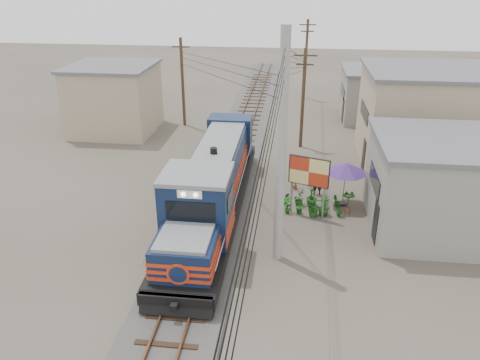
# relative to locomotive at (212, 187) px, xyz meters

# --- Properties ---
(ground) EXTENTS (120.00, 120.00, 0.00)m
(ground) POSITION_rel_locomotive_xyz_m (0.00, -2.89, -1.73)
(ground) COLOR #473F35
(ground) RESTS_ON ground
(ballast) EXTENTS (3.60, 70.00, 0.16)m
(ballast) POSITION_rel_locomotive_xyz_m (0.00, 7.11, -1.65)
(ballast) COLOR #595651
(ballast) RESTS_ON ground
(track) EXTENTS (1.15, 70.00, 0.12)m
(track) POSITION_rel_locomotive_xyz_m (0.00, 7.11, -1.47)
(track) COLOR #51331E
(track) RESTS_ON ground
(locomotive) EXTENTS (2.93, 15.97, 3.96)m
(locomotive) POSITION_rel_locomotive_xyz_m (0.00, 0.00, 0.00)
(locomotive) COLOR black
(locomotive) RESTS_ON ground
(utility_pole_main) EXTENTS (0.40, 0.40, 10.00)m
(utility_pole_main) POSITION_rel_locomotive_xyz_m (3.50, -3.39, 3.27)
(utility_pole_main) COLOR #9E9B93
(utility_pole_main) RESTS_ON ground
(wooden_pole_mid) EXTENTS (1.60, 0.24, 7.00)m
(wooden_pole_mid) POSITION_rel_locomotive_xyz_m (4.50, 11.11, 1.95)
(wooden_pole_mid) COLOR #4C3826
(wooden_pole_mid) RESTS_ON ground
(wooden_pole_far) EXTENTS (1.60, 0.24, 7.50)m
(wooden_pole_far) POSITION_rel_locomotive_xyz_m (4.80, 25.11, 2.20)
(wooden_pole_far) COLOR #4C3826
(wooden_pole_far) RESTS_ON ground
(wooden_pole_left) EXTENTS (1.60, 0.24, 7.00)m
(wooden_pole_left) POSITION_rel_locomotive_xyz_m (-5.00, 15.11, 1.95)
(wooden_pole_left) COLOR #4C3826
(wooden_pole_left) RESTS_ON ground
(power_lines) EXTENTS (9.65, 19.00, 3.30)m
(power_lines) POSITION_rel_locomotive_xyz_m (-0.14, 5.60, 5.84)
(power_lines) COLOR black
(power_lines) RESTS_ON ground
(shophouse_front) EXTENTS (7.35, 6.30, 4.70)m
(shophouse_front) POSITION_rel_locomotive_xyz_m (11.50, 0.11, 0.63)
(shophouse_front) COLOR gray
(shophouse_front) RESTS_ON ground
(shophouse_mid) EXTENTS (8.40, 7.35, 6.20)m
(shophouse_mid) POSITION_rel_locomotive_xyz_m (12.50, 9.11, 1.38)
(shophouse_mid) COLOR tan
(shophouse_mid) RESTS_ON ground
(shophouse_back) EXTENTS (6.30, 6.30, 4.20)m
(shophouse_back) POSITION_rel_locomotive_xyz_m (11.00, 19.11, 0.38)
(shophouse_back) COLOR gray
(shophouse_back) RESTS_ON ground
(shophouse_left) EXTENTS (6.30, 6.30, 5.20)m
(shophouse_left) POSITION_rel_locomotive_xyz_m (-10.00, 13.11, 0.88)
(shophouse_left) COLOR tan
(shophouse_left) RESTS_ON ground
(billboard) EXTENTS (2.04, 0.79, 3.27)m
(billboard) POSITION_rel_locomotive_xyz_m (4.83, 0.72, 0.68)
(billboard) COLOR #99999E
(billboard) RESTS_ON ground
(market_umbrella) EXTENTS (2.91, 2.91, 2.48)m
(market_umbrella) POSITION_rel_locomotive_xyz_m (6.81, 2.17, 0.45)
(market_umbrella) COLOR black
(market_umbrella) RESTS_ON ground
(vendor) EXTENTS (0.68, 0.51, 1.69)m
(vendor) POSITION_rel_locomotive_xyz_m (5.44, 3.28, -0.88)
(vendor) COLOR black
(vendor) RESTS_ON ground
(plant_nursery) EXTENTS (3.29, 2.13, 1.07)m
(plant_nursery) POSITION_rel_locomotive_xyz_m (5.10, 1.22, -1.28)
(plant_nursery) COLOR #1C5217
(plant_nursery) RESTS_ON ground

